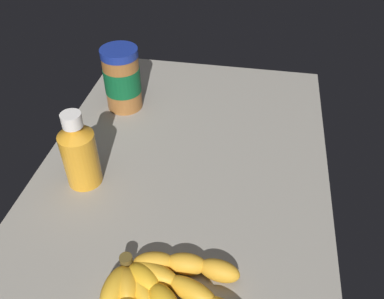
% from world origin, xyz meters
% --- Properties ---
extents(ground_plane, '(0.95, 0.57, 0.04)m').
position_xyz_m(ground_plane, '(0.00, 0.00, -0.02)').
color(ground_plane, gray).
extents(peanut_butter_jar, '(0.08, 0.08, 0.15)m').
position_xyz_m(peanut_butter_jar, '(-0.24, -0.18, 0.07)').
color(peanut_butter_jar, '#9E602D').
rests_on(peanut_butter_jar, ground_plane).
extents(honey_bottle, '(0.07, 0.07, 0.16)m').
position_xyz_m(honey_bottle, '(0.02, -0.18, 0.07)').
color(honey_bottle, orange).
rests_on(honey_bottle, ground_plane).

